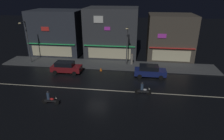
{
  "coord_description": "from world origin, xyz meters",
  "views": [
    {
      "loc": [
        4.62,
        -20.77,
        11.15
      ],
      "look_at": [
        1.51,
        2.84,
        1.52
      ],
      "focal_mm": 31.57,
      "sensor_mm": 36.0,
      "label": 1
    }
  ],
  "objects_px": {
    "traffic_cone": "(101,69)",
    "motorcycle_following": "(50,99)",
    "parked_car_trailing": "(66,67)",
    "streetlamp_mid": "(127,42)",
    "pedestrian_on_sidewalk": "(132,59)",
    "parked_car_near_kerb": "(150,71)",
    "motorcycle_lead": "(143,90)",
    "streetlamp_west": "(27,39)"
  },
  "relations": [
    {
      "from": "motorcycle_lead",
      "to": "pedestrian_on_sidewalk",
      "type": "bearing_deg",
      "value": -84.36
    },
    {
      "from": "motorcycle_lead",
      "to": "motorcycle_following",
      "type": "xyz_separation_m",
      "value": [
        -9.71,
        -3.39,
        0.0
      ]
    },
    {
      "from": "streetlamp_mid",
      "to": "parked_car_trailing",
      "type": "height_order",
      "value": "streetlamp_mid"
    },
    {
      "from": "parked_car_trailing",
      "to": "pedestrian_on_sidewalk",
      "type": "bearing_deg",
      "value": 25.63
    },
    {
      "from": "pedestrian_on_sidewalk",
      "to": "traffic_cone",
      "type": "distance_m",
      "value": 5.49
    },
    {
      "from": "parked_car_near_kerb",
      "to": "motorcycle_following",
      "type": "bearing_deg",
      "value": 38.84
    },
    {
      "from": "traffic_cone",
      "to": "streetlamp_west",
      "type": "bearing_deg",
      "value": 172.15
    },
    {
      "from": "parked_car_near_kerb",
      "to": "streetlamp_mid",
      "type": "bearing_deg",
      "value": -48.71
    },
    {
      "from": "parked_car_near_kerb",
      "to": "motorcycle_following",
      "type": "relative_size",
      "value": 2.26
    },
    {
      "from": "traffic_cone",
      "to": "motorcycle_following",
      "type": "bearing_deg",
      "value": -110.22
    },
    {
      "from": "parked_car_near_kerb",
      "to": "traffic_cone",
      "type": "height_order",
      "value": "parked_car_near_kerb"
    },
    {
      "from": "parked_car_trailing",
      "to": "traffic_cone",
      "type": "bearing_deg",
      "value": 15.29
    },
    {
      "from": "pedestrian_on_sidewalk",
      "to": "parked_car_near_kerb",
      "type": "xyz_separation_m",
      "value": [
        2.64,
        -4.37,
        -0.07
      ]
    },
    {
      "from": "parked_car_trailing",
      "to": "motorcycle_following",
      "type": "height_order",
      "value": "parked_car_trailing"
    },
    {
      "from": "parked_car_near_kerb",
      "to": "parked_car_trailing",
      "type": "bearing_deg",
      "value": 0.53
    },
    {
      "from": "streetlamp_mid",
      "to": "pedestrian_on_sidewalk",
      "type": "height_order",
      "value": "streetlamp_mid"
    },
    {
      "from": "parked_car_near_kerb",
      "to": "motorcycle_following",
      "type": "distance_m",
      "value": 13.77
    },
    {
      "from": "streetlamp_mid",
      "to": "pedestrian_on_sidewalk",
      "type": "bearing_deg",
      "value": 26.41
    },
    {
      "from": "motorcycle_lead",
      "to": "parked_car_near_kerb",
      "type": "bearing_deg",
      "value": -104.88
    },
    {
      "from": "pedestrian_on_sidewalk",
      "to": "motorcycle_lead",
      "type": "distance_m",
      "value": 9.76
    },
    {
      "from": "parked_car_trailing",
      "to": "motorcycle_following",
      "type": "distance_m",
      "value": 8.62
    },
    {
      "from": "traffic_cone",
      "to": "parked_car_trailing",
      "type": "bearing_deg",
      "value": -164.71
    },
    {
      "from": "streetlamp_mid",
      "to": "motorcycle_following",
      "type": "xyz_separation_m",
      "value": [
        -7.25,
        -12.59,
        -3.18
      ]
    },
    {
      "from": "pedestrian_on_sidewalk",
      "to": "traffic_cone",
      "type": "bearing_deg",
      "value": 87.64
    },
    {
      "from": "streetlamp_west",
      "to": "motorcycle_lead",
      "type": "relative_size",
      "value": 3.54
    },
    {
      "from": "streetlamp_west",
      "to": "motorcycle_following",
      "type": "distance_m",
      "value": 14.72
    },
    {
      "from": "parked_car_trailing",
      "to": "streetlamp_mid",
      "type": "bearing_deg",
      "value": 25.55
    },
    {
      "from": "streetlamp_mid",
      "to": "motorcycle_lead",
      "type": "xyz_separation_m",
      "value": [
        2.46,
        -9.2,
        -3.18
      ]
    },
    {
      "from": "streetlamp_west",
      "to": "streetlamp_mid",
      "type": "distance_m",
      "value": 15.75
    },
    {
      "from": "pedestrian_on_sidewalk",
      "to": "parked_car_near_kerb",
      "type": "relative_size",
      "value": 0.4
    },
    {
      "from": "streetlamp_mid",
      "to": "pedestrian_on_sidewalk",
      "type": "distance_m",
      "value": 3.03
    },
    {
      "from": "pedestrian_on_sidewalk",
      "to": "motorcycle_following",
      "type": "xyz_separation_m",
      "value": [
        -8.09,
        -13.0,
        -0.3
      ]
    },
    {
      "from": "parked_car_near_kerb",
      "to": "parked_car_trailing",
      "type": "distance_m",
      "value": 11.97
    },
    {
      "from": "parked_car_trailing",
      "to": "motorcycle_lead",
      "type": "distance_m",
      "value": 12.11
    },
    {
      "from": "parked_car_near_kerb",
      "to": "parked_car_trailing",
      "type": "xyz_separation_m",
      "value": [
        -11.97,
        -0.11,
        0.0
      ]
    },
    {
      "from": "streetlamp_west",
      "to": "traffic_cone",
      "type": "height_order",
      "value": "streetlamp_west"
    },
    {
      "from": "parked_car_near_kerb",
      "to": "traffic_cone",
      "type": "bearing_deg",
      "value": -9.79
    },
    {
      "from": "streetlamp_west",
      "to": "parked_car_near_kerb",
      "type": "relative_size",
      "value": 1.57
    },
    {
      "from": "motorcycle_lead",
      "to": "motorcycle_following",
      "type": "height_order",
      "value": "same"
    },
    {
      "from": "streetlamp_mid",
      "to": "parked_car_near_kerb",
      "type": "xyz_separation_m",
      "value": [
        3.47,
        -3.95,
        -2.95
      ]
    },
    {
      "from": "parked_car_near_kerb",
      "to": "parked_car_trailing",
      "type": "relative_size",
      "value": 1.0
    },
    {
      "from": "streetlamp_west",
      "to": "traffic_cone",
      "type": "relative_size",
      "value": 12.25
    }
  ]
}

